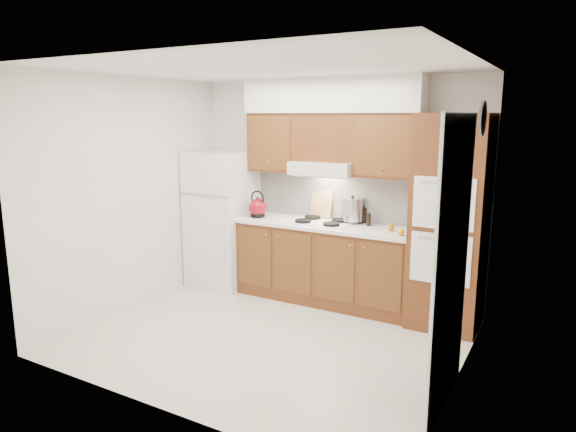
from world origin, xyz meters
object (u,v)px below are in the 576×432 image
(kettle, at_px, (258,208))
(stock_pot, at_px, (352,210))
(oven_cabinet, at_px, (450,223))
(fridge, at_px, (223,219))

(kettle, bearing_deg, stock_pot, 14.59)
(oven_cabinet, relative_size, stock_pot, 8.57)
(fridge, height_order, kettle, fridge)
(kettle, xyz_separation_m, stock_pot, (1.15, 0.25, 0.04))
(oven_cabinet, distance_m, stock_pot, 1.17)
(fridge, xyz_separation_m, oven_cabinet, (2.85, 0.03, 0.24))
(oven_cabinet, xyz_separation_m, kettle, (-2.30, -0.05, -0.04))
(fridge, bearing_deg, stock_pot, 8.03)
(oven_cabinet, bearing_deg, stock_pot, 169.96)
(oven_cabinet, xyz_separation_m, stock_pot, (-1.15, 0.20, -0.00))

